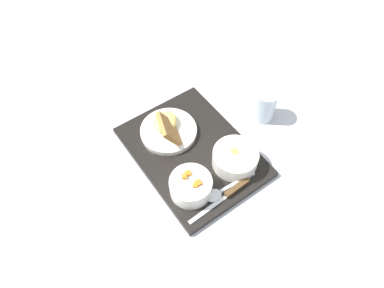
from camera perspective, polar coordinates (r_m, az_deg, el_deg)
ground_plane at (r=1.04m, az=-0.00°, el=-1.53°), size 4.00×4.00×0.00m
serving_tray at (r=1.03m, az=-0.00°, el=-1.25°), size 0.43×0.33×0.02m
bowl_salad at (r=0.92m, az=-0.22°, el=-6.90°), size 0.12×0.12×0.06m
bowl_soup at (r=0.98m, az=7.21°, el=-2.23°), size 0.13×0.13×0.05m
plate_main at (r=1.05m, az=-4.03°, el=2.58°), size 0.17×0.17×0.08m
knife at (r=0.95m, az=6.70°, el=-7.80°), size 0.02×0.21×0.02m
spoon at (r=0.95m, az=5.02°, el=-7.79°), size 0.04×0.16×0.01m
glass_water at (r=1.11m, az=11.92°, el=6.20°), size 0.07×0.07×0.11m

